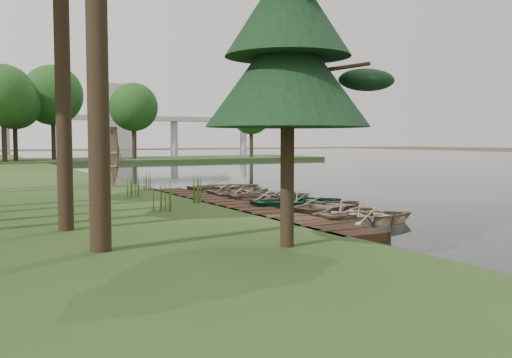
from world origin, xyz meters
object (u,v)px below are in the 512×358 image
boardwalk (234,208)px  rowboat_0 (369,214)px  rowboat_1 (349,211)px  pine_tree (288,37)px  rowboat_2 (331,204)px  stored_rowboat (113,181)px

boardwalk → rowboat_0: bearing=-65.8°
rowboat_1 → pine_tree: pine_tree is taller
rowboat_2 → pine_tree: (-5.36, -5.66, 4.70)m
pine_tree → rowboat_2: bearing=46.5°
rowboat_0 → stored_rowboat: stored_rowboat is taller
stored_rowboat → rowboat_0: bearing=-128.8°
boardwalk → stored_rowboat: size_ratio=5.05×
boardwalk → rowboat_0: (2.34, -5.21, 0.24)m
boardwalk → rowboat_1: 4.82m
rowboat_2 → pine_tree: 9.10m
rowboat_2 → stored_rowboat: size_ratio=1.15×
boardwalk → pine_tree: 10.18m
rowboat_1 → stored_rowboat: 15.09m
stored_rowboat → pine_tree: (-0.67, -18.65, 4.50)m
rowboat_1 → rowboat_2: rowboat_2 is taller
rowboat_1 → pine_tree: size_ratio=0.39×
boardwalk → rowboat_2: (2.61, -2.78, 0.28)m
pine_tree → boardwalk: bearing=71.9°
rowboat_1 → rowboat_0: bearing=164.7°
boardwalk → pine_tree: pine_tree is taller
rowboat_0 → pine_tree: size_ratio=0.41×
rowboat_1 → stored_rowboat: bearing=0.6°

